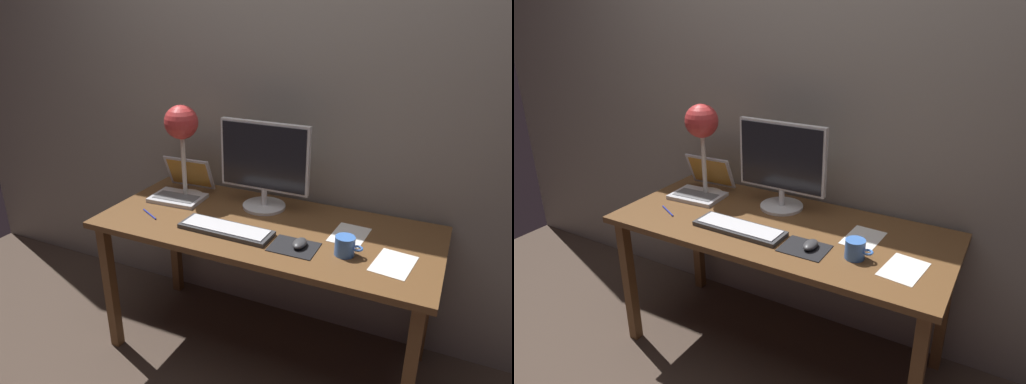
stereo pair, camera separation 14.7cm
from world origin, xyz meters
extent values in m
plane|color=#47382D|center=(0.00, 0.00, 0.00)|extent=(4.80, 4.80, 0.00)
cube|color=gray|center=(0.00, 0.40, 1.30)|extent=(4.80, 0.06, 2.60)
cube|color=brown|center=(0.00, 0.00, 0.72)|extent=(1.60, 0.70, 0.03)
cube|color=brown|center=(-0.74, -0.29, 0.35)|extent=(0.05, 0.05, 0.71)
cube|color=brown|center=(-0.74, 0.29, 0.35)|extent=(0.05, 0.05, 0.71)
cube|color=brown|center=(0.74, 0.29, 0.35)|extent=(0.05, 0.05, 0.71)
cylinder|color=silver|center=(-0.09, 0.18, 0.75)|extent=(0.22, 0.22, 0.01)
cylinder|color=silver|center=(-0.09, 0.18, 0.80)|extent=(0.03, 0.03, 0.08)
cube|color=silver|center=(-0.09, 0.18, 1.01)|extent=(0.47, 0.03, 0.35)
cube|color=black|center=(-0.09, 0.16, 1.01)|extent=(0.44, 0.00, 0.32)
cube|color=#38383A|center=(-0.14, -0.14, 0.75)|extent=(0.44, 0.15, 0.02)
cube|color=silver|center=(-0.14, -0.14, 0.76)|extent=(0.41, 0.12, 0.01)
cube|color=silver|center=(-0.55, 0.08, 0.75)|extent=(0.28, 0.21, 0.02)
cube|color=slate|center=(-0.55, 0.06, 0.76)|extent=(0.24, 0.12, 0.00)
cube|color=silver|center=(-0.55, 0.21, 0.85)|extent=(0.28, 0.10, 0.18)
cube|color=gold|center=(-0.55, 0.21, 0.85)|extent=(0.24, 0.09, 0.16)
cylinder|color=beige|center=(-0.52, 0.11, 0.75)|extent=(0.19, 0.19, 0.01)
cylinder|color=silver|center=(-0.52, 0.11, 0.94)|extent=(0.02, 0.02, 0.36)
sphere|color=#BF3333|center=(-0.52, 0.11, 1.15)|extent=(0.17, 0.17, 0.17)
sphere|color=#FFEAB2|center=(-0.52, 0.10, 1.11)|extent=(0.06, 0.06, 0.06)
cube|color=black|center=(0.20, -0.15, 0.74)|extent=(0.20, 0.16, 0.00)
ellipsoid|color=#38383A|center=(0.22, -0.14, 0.76)|extent=(0.06, 0.10, 0.03)
cylinder|color=#3F72CC|center=(0.41, -0.12, 0.78)|extent=(0.08, 0.08, 0.08)
torus|color=#3F72CC|center=(0.46, -0.12, 0.78)|extent=(0.05, 0.05, 0.01)
cube|color=white|center=(0.61, -0.11, 0.74)|extent=(0.17, 0.23, 0.00)
cube|color=white|center=(0.38, 0.06, 0.74)|extent=(0.16, 0.22, 0.00)
cylinder|color=#2633A5|center=(-0.56, -0.14, 0.74)|extent=(0.13, 0.07, 0.01)
camera|label=1|loc=(0.80, -1.80, 1.71)|focal=32.60mm
camera|label=2|loc=(0.93, -1.73, 1.71)|focal=32.60mm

